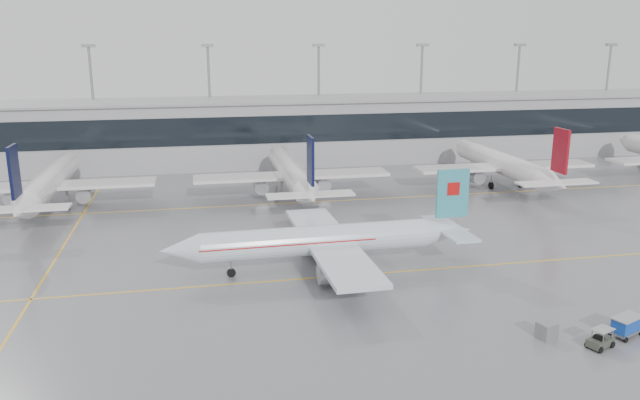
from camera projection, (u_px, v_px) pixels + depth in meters
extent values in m
plane|color=slate|center=(343.00, 276.00, 63.93)|extent=(320.00, 320.00, 0.00)
cube|color=yellow|center=(343.00, 276.00, 63.93)|extent=(120.00, 0.25, 0.01)
cube|color=yellow|center=(296.00, 203.00, 92.40)|extent=(120.00, 0.25, 0.01)
cube|color=yellow|center=(62.00, 248.00, 72.43)|extent=(0.25, 60.00, 0.01)
cube|color=#959599|center=(269.00, 132.00, 121.26)|extent=(180.00, 15.00, 12.00)
cube|color=black|center=(274.00, 130.00, 113.72)|extent=(180.00, 0.20, 5.00)
cube|color=gray|center=(269.00, 100.00, 119.70)|extent=(182.00, 16.00, 0.40)
cylinder|color=gray|center=(94.00, 106.00, 119.39)|extent=(0.50, 0.50, 22.00)
cube|color=gray|center=(88.00, 46.00, 116.55)|extent=(2.40, 1.00, 0.60)
cylinder|color=gray|center=(210.00, 104.00, 123.59)|extent=(0.50, 0.50, 22.00)
cube|color=gray|center=(207.00, 46.00, 120.76)|extent=(2.40, 1.00, 0.60)
cylinder|color=gray|center=(319.00, 102.00, 127.80)|extent=(0.50, 0.50, 22.00)
cube|color=gray|center=(319.00, 45.00, 124.96)|extent=(2.40, 1.00, 0.60)
cylinder|color=gray|center=(420.00, 100.00, 132.00)|extent=(0.50, 0.50, 22.00)
cube|color=gray|center=(423.00, 45.00, 129.16)|extent=(2.40, 1.00, 0.60)
cylinder|color=gray|center=(516.00, 98.00, 136.20)|extent=(0.50, 0.50, 22.00)
cube|color=gray|center=(520.00, 45.00, 133.37)|extent=(2.40, 1.00, 0.60)
cylinder|color=gray|center=(606.00, 96.00, 140.41)|extent=(0.50, 0.50, 22.00)
cube|color=gray|center=(611.00, 45.00, 137.57)|extent=(2.40, 1.00, 0.60)
cylinder|color=silver|center=(316.00, 240.00, 64.70)|extent=(23.74, 3.67, 3.11)
cone|color=silver|center=(180.00, 250.00, 61.75)|extent=(4.07, 3.20, 3.11)
cone|color=silver|center=(447.00, 231.00, 67.83)|extent=(5.67, 3.24, 3.11)
cube|color=silver|center=(330.00, 243.00, 65.12)|extent=(5.61, 25.76, 0.45)
cube|color=silver|center=(449.00, 228.00, 67.80)|extent=(3.04, 9.93, 0.25)
cube|color=teal|center=(452.00, 193.00, 66.86)|extent=(3.61, 0.44, 5.30)
cylinder|color=#92929B|center=(336.00, 273.00, 60.86)|extent=(3.65, 2.19, 2.10)
cylinder|color=#92929B|center=(315.00, 243.00, 69.93)|extent=(3.65, 2.19, 2.10)
cylinder|color=gray|center=(231.00, 267.00, 63.37)|extent=(0.20, 0.20, 1.29)
cylinder|color=black|center=(231.00, 273.00, 63.53)|extent=(0.91, 0.32, 0.90)
cylinder|color=gray|center=(345.00, 266.00, 63.31)|extent=(0.24, 0.24, 1.29)
cylinder|color=black|center=(345.00, 272.00, 63.47)|extent=(1.11, 0.48, 1.10)
cylinder|color=gray|center=(333.00, 250.00, 68.22)|extent=(0.24, 0.24, 1.29)
cylinder|color=black|center=(333.00, 255.00, 68.38)|extent=(1.11, 0.48, 1.10)
cube|color=#B70F0F|center=(453.00, 188.00, 66.72)|extent=(1.41, 0.48, 1.40)
cube|color=#B70F0F|center=(287.00, 241.00, 64.01)|extent=(18.07, 3.57, 0.12)
cylinder|color=white|center=(50.00, 181.00, 89.50)|extent=(3.59, 27.36, 3.59)
cone|color=white|center=(70.00, 161.00, 104.38)|extent=(3.59, 4.00, 3.59)
cone|color=white|center=(20.00, 211.00, 73.86)|extent=(3.59, 5.60, 3.59)
cube|color=white|center=(48.00, 186.00, 88.18)|extent=(29.64, 5.00, 0.45)
cube|color=white|center=(19.00, 209.00, 73.60)|extent=(11.40, 2.80, 0.25)
cube|color=black|center=(14.00, 171.00, 72.27)|extent=(0.35, 3.60, 6.12)
cylinder|color=#92929B|center=(14.00, 197.00, 88.11)|extent=(2.10, 3.60, 2.10)
cylinder|color=#92929B|center=(85.00, 194.00, 89.95)|extent=(2.10, 3.60, 2.10)
cylinder|color=gray|center=(66.00, 182.00, 100.28)|extent=(0.20, 0.20, 1.56)
cylinder|color=black|center=(66.00, 187.00, 100.48)|extent=(0.30, 0.90, 0.90)
cylinder|color=gray|center=(28.00, 203.00, 87.25)|extent=(0.24, 0.24, 1.56)
cylinder|color=black|center=(29.00, 208.00, 87.45)|extent=(0.45, 1.10, 1.10)
cylinder|color=gray|center=(68.00, 201.00, 88.25)|extent=(0.24, 0.24, 1.56)
cylinder|color=black|center=(68.00, 206.00, 88.44)|extent=(0.45, 1.10, 1.10)
cylinder|color=white|center=(291.00, 171.00, 96.19)|extent=(3.59, 27.36, 3.59)
cone|color=white|center=(277.00, 153.00, 111.07)|extent=(3.59, 4.00, 3.59)
cone|color=white|center=(310.00, 197.00, 80.55)|extent=(3.59, 5.60, 3.59)
cube|color=white|center=(292.00, 175.00, 94.87)|extent=(29.64, 5.00, 0.45)
cube|color=white|center=(310.00, 195.00, 80.29)|extent=(11.40, 2.80, 0.25)
cube|color=black|center=(310.00, 160.00, 78.95)|extent=(0.35, 3.60, 6.12)
cylinder|color=#92929B|center=(261.00, 186.00, 94.80)|extent=(2.10, 3.60, 2.10)
cylinder|color=#92929B|center=(322.00, 183.00, 96.63)|extent=(2.10, 3.60, 2.10)
cylinder|color=gray|center=(281.00, 173.00, 106.97)|extent=(0.20, 0.20, 1.56)
cylinder|color=black|center=(281.00, 177.00, 107.16)|extent=(0.30, 0.90, 0.90)
cylinder|color=gray|center=(276.00, 191.00, 93.94)|extent=(0.24, 0.24, 1.56)
cylinder|color=black|center=(276.00, 196.00, 94.14)|extent=(0.45, 1.10, 1.10)
cylinder|color=gray|center=(310.00, 189.00, 94.93)|extent=(0.24, 0.24, 1.56)
cylinder|color=black|center=(310.00, 194.00, 95.13)|extent=(0.45, 1.10, 1.10)
cylinder|color=white|center=(500.00, 162.00, 102.88)|extent=(3.59, 27.36, 3.59)
cone|color=white|center=(461.00, 147.00, 117.76)|extent=(3.59, 4.00, 3.59)
cone|color=white|center=(556.00, 184.00, 87.24)|extent=(3.59, 5.60, 3.59)
cube|color=white|center=(504.00, 166.00, 101.55)|extent=(29.64, 5.00, 0.45)
cube|color=white|center=(557.00, 183.00, 86.97)|extent=(11.40, 2.80, 0.25)
cube|color=maroon|center=(561.00, 151.00, 85.64)|extent=(0.35, 3.60, 6.12)
cylinder|color=#92929B|center=(475.00, 176.00, 101.49)|extent=(2.10, 3.60, 2.10)
cylinder|color=#92929B|center=(529.00, 174.00, 103.32)|extent=(2.10, 3.60, 2.10)
cylinder|color=gray|center=(471.00, 165.00, 113.66)|extent=(0.20, 0.20, 1.56)
cylinder|color=black|center=(471.00, 169.00, 113.85)|extent=(0.30, 0.90, 0.90)
cylinder|color=gray|center=(491.00, 181.00, 100.63)|extent=(0.24, 0.24, 1.56)
cylinder|color=black|center=(491.00, 186.00, 100.82)|extent=(0.45, 1.10, 1.10)
cylinder|color=gray|center=(521.00, 179.00, 101.62)|extent=(0.24, 0.24, 1.56)
cylinder|color=black|center=(521.00, 184.00, 101.82)|extent=(0.45, 1.10, 1.10)
cone|color=white|center=(625.00, 141.00, 124.44)|extent=(3.59, 4.00, 3.59)
cylinder|color=gray|center=(640.00, 158.00, 120.34)|extent=(0.20, 0.20, 1.56)
cylinder|color=black|center=(640.00, 162.00, 120.54)|extent=(0.30, 0.90, 0.90)
cube|color=#363B31|center=(600.00, 342.00, 48.99)|extent=(2.41, 1.88, 0.62)
cube|color=gray|center=(603.00, 329.00, 48.83)|extent=(2.00, 1.71, 0.05)
cube|color=black|center=(599.00, 338.00, 48.75)|extent=(0.68, 0.83, 0.36)
cylinder|color=gray|center=(612.00, 337.00, 49.86)|extent=(1.01, 0.47, 0.07)
cylinder|color=gray|center=(603.00, 338.00, 48.20)|extent=(0.07, 0.07, 0.80)
cylinder|color=gray|center=(592.00, 334.00, 48.99)|extent=(0.07, 0.07, 0.80)
cylinder|color=gray|center=(613.00, 334.00, 48.87)|extent=(0.07, 0.07, 0.80)
cylinder|color=gray|center=(601.00, 330.00, 49.66)|extent=(0.07, 0.07, 0.80)
cylinder|color=black|center=(601.00, 350.00, 48.15)|extent=(0.56, 0.37, 0.53)
cylinder|color=black|center=(587.00, 344.00, 49.08)|extent=(0.56, 0.37, 0.53)
cylinder|color=black|center=(612.00, 345.00, 49.01)|extent=(0.56, 0.37, 0.53)
cylinder|color=black|center=(599.00, 339.00, 49.94)|extent=(0.56, 0.37, 0.53)
cube|color=gray|center=(626.00, 331.00, 50.95)|extent=(3.07, 2.32, 0.17)
cube|color=#133EA6|center=(627.00, 324.00, 50.79)|extent=(2.87, 2.17, 1.10)
cube|color=gray|center=(628.00, 317.00, 50.64)|extent=(3.11, 2.41, 0.09)
cylinder|color=black|center=(626.00, 340.00, 49.85)|extent=(0.49, 0.33, 0.46)
cylinder|color=black|center=(610.00, 333.00, 50.96)|extent=(0.49, 0.33, 0.46)
cylinder|color=black|center=(625.00, 327.00, 52.14)|extent=(0.49, 0.33, 0.46)
cube|color=slate|center=(547.00, 331.00, 50.44)|extent=(1.66, 1.59, 1.36)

